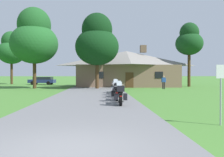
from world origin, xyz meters
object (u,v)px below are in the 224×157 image
object	(u,v)px
motorcycle_white_nearest_to_camera	(120,95)
motorcycle_blue_fourth_in_row	(116,88)
metal_signpost_roadside	(221,87)
tree_left_near	(34,38)
motorcycle_red_third_in_row	(117,90)
tree_right_of_lodge	(189,41)
parked_navy_suv_far_left	(42,80)
motorcycle_black_second_in_row	(118,92)
bystander_blue_shirt_near_lodge	(164,82)
tree_by_lodge_front	(97,42)
tree_left_far	(11,49)
motorcycle_blue_farthest_in_row	(115,87)

from	to	relation	value
motorcycle_white_nearest_to_camera	motorcycle_blue_fourth_in_row	xyz separation A→B (m)	(0.18, 7.21, 0.00)
metal_signpost_roadside	tree_left_near	size ratio (longest dim) A/B	0.20
metal_signpost_roadside	tree_left_near	xyz separation A→B (m)	(-12.88, 22.70, 5.16)
motorcycle_red_third_in_row	tree_right_of_lodge	distance (m)	21.22
motorcycle_red_third_in_row	parked_navy_suv_far_left	size ratio (longest dim) A/B	0.44
motorcycle_white_nearest_to_camera	metal_signpost_roadside	distance (m)	6.23
motorcycle_black_second_in_row	bystander_blue_shirt_near_lodge	distance (m)	14.70
tree_by_lodge_front	tree_left_far	bearing A→B (deg)	136.98
motorcycle_black_second_in_row	tree_right_of_lodge	xyz separation A→B (m)	(12.07, 18.76, 6.28)
tree_left_far	tree_by_lodge_front	world-z (taller)	tree_left_far
motorcycle_blue_farthest_in_row	tree_by_lodge_front	xyz separation A→B (m)	(-1.84, 6.75, 5.31)
motorcycle_black_second_in_row	tree_left_far	xyz separation A→B (m)	(-17.88, 28.85, 5.94)
motorcycle_blue_fourth_in_row	parked_navy_suv_far_left	size ratio (longest dim) A/B	0.44
bystander_blue_shirt_near_lodge	tree_left_far	size ratio (longest dim) A/B	0.17
motorcycle_blue_fourth_in_row	parked_navy_suv_far_left	bearing A→B (deg)	125.12
motorcycle_white_nearest_to_camera	tree_by_lodge_front	size ratio (longest dim) A/B	0.22
motorcycle_red_third_in_row	parked_navy_suv_far_left	xyz separation A→B (m)	(-11.75, 24.29, 0.17)
motorcycle_blue_farthest_in_row	parked_navy_suv_far_left	size ratio (longest dim) A/B	0.44
motorcycle_blue_farthest_in_row	bystander_blue_shirt_near_lodge	bearing A→B (deg)	49.03
tree_right_of_lodge	tree_left_far	xyz separation A→B (m)	(-29.95, 10.09, -0.33)
bystander_blue_shirt_near_lodge	motorcycle_black_second_in_row	bearing A→B (deg)	-103.82
bystander_blue_shirt_near_lodge	tree_right_of_lodge	distance (m)	9.83
motorcycle_blue_farthest_in_row	tree_left_near	bearing A→B (deg)	146.21
motorcycle_white_nearest_to_camera	motorcycle_red_third_in_row	distance (m)	4.70
motorcycle_red_third_in_row	tree_right_of_lodge	xyz separation A→B (m)	(11.98, 16.35, 6.28)
metal_signpost_roadside	tree_left_near	distance (m)	26.61
tree_left_near	motorcycle_black_second_in_row	bearing A→B (deg)	-57.06
metal_signpost_roadside	tree_left_far	world-z (taller)	tree_left_far
motorcycle_blue_fourth_in_row	tree_right_of_lodge	world-z (taller)	tree_right_of_lodge
motorcycle_blue_fourth_in_row	tree_left_near	bearing A→B (deg)	140.96
bystander_blue_shirt_near_lodge	parked_navy_suv_far_left	size ratio (longest dim) A/B	0.35
motorcycle_blue_farthest_in_row	tree_left_near	world-z (taller)	tree_left_near
tree_right_of_lodge	tree_left_near	size ratio (longest dim) A/B	0.91
motorcycle_black_second_in_row	tree_right_of_lodge	size ratio (longest dim) A/B	0.22
motorcycle_white_nearest_to_camera	motorcycle_blue_fourth_in_row	world-z (taller)	same
tree_left_near	bystander_blue_shirt_near_lodge	bearing A→B (deg)	-6.91
motorcycle_blue_farthest_in_row	tree_left_far	distance (m)	29.04
motorcycle_blue_fourth_in_row	tree_left_far	size ratio (longest dim) A/B	0.21
motorcycle_red_third_in_row	parked_navy_suv_far_left	world-z (taller)	parked_navy_suv_far_left
motorcycle_red_third_in_row	tree_left_near	xyz separation A→B (m)	(-9.87, 12.67, 5.91)
bystander_blue_shirt_near_lodge	tree_by_lodge_front	distance (m)	9.70
motorcycle_blue_farthest_in_row	tree_right_of_lodge	xyz separation A→B (m)	(11.85, 11.83, 6.28)
motorcycle_white_nearest_to_camera	tree_left_near	xyz separation A→B (m)	(-9.75, 17.37, 5.91)
motorcycle_blue_farthest_in_row	metal_signpost_roadside	distance (m)	14.86
bystander_blue_shirt_near_lodge	tree_left_near	distance (m)	17.49
tree_by_lodge_front	tree_right_of_lodge	bearing A→B (deg)	20.36
motorcycle_red_third_in_row	motorcycle_blue_fourth_in_row	size ratio (longest dim) A/B	1.00
motorcycle_blue_fourth_in_row	parked_navy_suv_far_left	distance (m)	24.79
tree_by_lodge_front	parked_navy_suv_far_left	size ratio (longest dim) A/B	2.00
motorcycle_red_third_in_row	tree_left_near	bearing A→B (deg)	126.41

